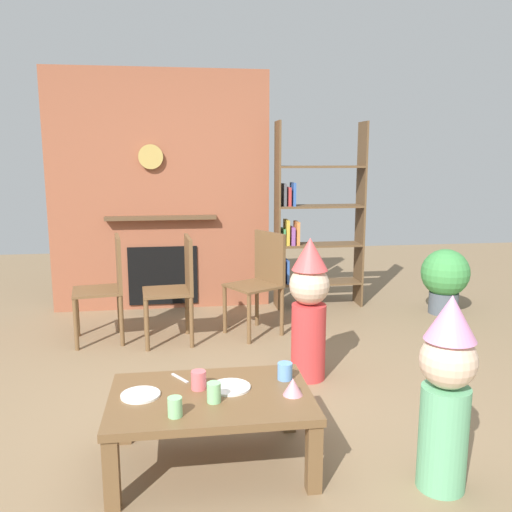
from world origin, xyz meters
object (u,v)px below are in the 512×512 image
at_px(bookshelf, 313,222).
at_px(child_with_cone_hat, 446,389).
at_px(paper_cup_near_right, 175,407).
at_px(paper_plate_rear, 141,395).
at_px(paper_plate_front, 230,387).
at_px(coffee_table, 211,405).
at_px(paper_cup_near_left, 285,371).
at_px(paper_cup_center, 214,392).
at_px(dining_chair_right, 261,277).
at_px(birthday_cake_slice, 293,387).
at_px(dining_chair_left, 108,282).
at_px(child_in_pink, 309,305).
at_px(paper_cup_far_left, 199,380).
at_px(potted_plant_tall, 445,277).
at_px(dining_chair_middle, 178,283).

relative_size(bookshelf, child_with_cone_hat, 2.01).
distance_m(paper_cup_near_right, paper_plate_rear, 0.30).
bearing_deg(paper_plate_front, paper_plate_rear, -176.46).
distance_m(coffee_table, paper_cup_near_left, 0.44).
relative_size(paper_cup_center, paper_plate_front, 0.47).
relative_size(paper_cup_near_right, dining_chair_right, 0.10).
xyz_separation_m(coffee_table, paper_cup_near_left, (0.40, 0.13, 0.10)).
xyz_separation_m(paper_plate_front, paper_plate_rear, (-0.45, -0.03, 0.00)).
bearing_deg(birthday_cake_slice, paper_cup_center, -176.68).
relative_size(coffee_table, paper_plate_rear, 5.16).
relative_size(bookshelf, paper_cup_near_left, 20.95).
distance_m(coffee_table, paper_cup_near_right, 0.29).
height_order(paper_cup_near_right, paper_cup_center, paper_cup_center).
height_order(bookshelf, paper_cup_near_right, bookshelf).
bearing_deg(child_with_cone_hat, paper_cup_near_left, -17.78).
bearing_deg(dining_chair_left, birthday_cake_slice, 110.06).
distance_m(bookshelf, paper_cup_center, 3.21).
bearing_deg(child_in_pink, bookshelf, -158.00).
height_order(bookshelf, paper_cup_far_left, bookshelf).
bearing_deg(dining_chair_right, paper_cup_center, 45.96).
relative_size(coffee_table, potted_plant_tall, 1.55).
bearing_deg(paper_plate_rear, child_with_cone_hat, -14.85).
relative_size(bookshelf, dining_chair_left, 2.11).
bearing_deg(dining_chair_left, dining_chair_right, 172.34).
bearing_deg(child_with_cone_hat, paper_plate_rear, 2.99).
relative_size(coffee_table, paper_cup_far_left, 10.57).
height_order(paper_cup_far_left, paper_plate_front, paper_cup_far_left).
bearing_deg(dining_chair_left, paper_plate_front, 104.53).
distance_m(paper_cup_near_left, paper_plate_rear, 0.76).
xyz_separation_m(paper_cup_near_right, potted_plant_tall, (2.65, 2.60, -0.06)).
bearing_deg(paper_cup_near_left, paper_cup_center, -151.03).
height_order(paper_plate_rear, dining_chair_middle, dining_chair_middle).
relative_size(paper_cup_center, dining_chair_left, 0.11).
relative_size(coffee_table, dining_chair_right, 1.12).
bearing_deg(bookshelf, child_in_pink, -104.58).
bearing_deg(paper_cup_near_right, child_in_pink, 52.76).
bearing_deg(paper_cup_near_right, child_with_cone_hat, -6.28).
xyz_separation_m(bookshelf, paper_plate_front, (-1.12, -2.79, -0.50)).
bearing_deg(child_in_pink, dining_chair_right, -133.99).
distance_m(bookshelf, birthday_cake_slice, 3.06).
bearing_deg(potted_plant_tall, dining_chair_right, -170.11).
distance_m(coffee_table, child_in_pink, 1.27).
height_order(paper_cup_far_left, birthday_cake_slice, paper_cup_far_left).
relative_size(bookshelf, dining_chair_middle, 2.11).
height_order(bookshelf, dining_chair_right, bookshelf).
xyz_separation_m(paper_plate_front, child_with_cone_hat, (0.97, -0.40, 0.11)).
xyz_separation_m(paper_cup_center, dining_chair_right, (0.56, 2.14, 0.08)).
bearing_deg(paper_plate_rear, dining_chair_right, 65.62).
distance_m(bookshelf, paper_cup_far_left, 3.09).
relative_size(paper_cup_center, dining_chair_middle, 0.11).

